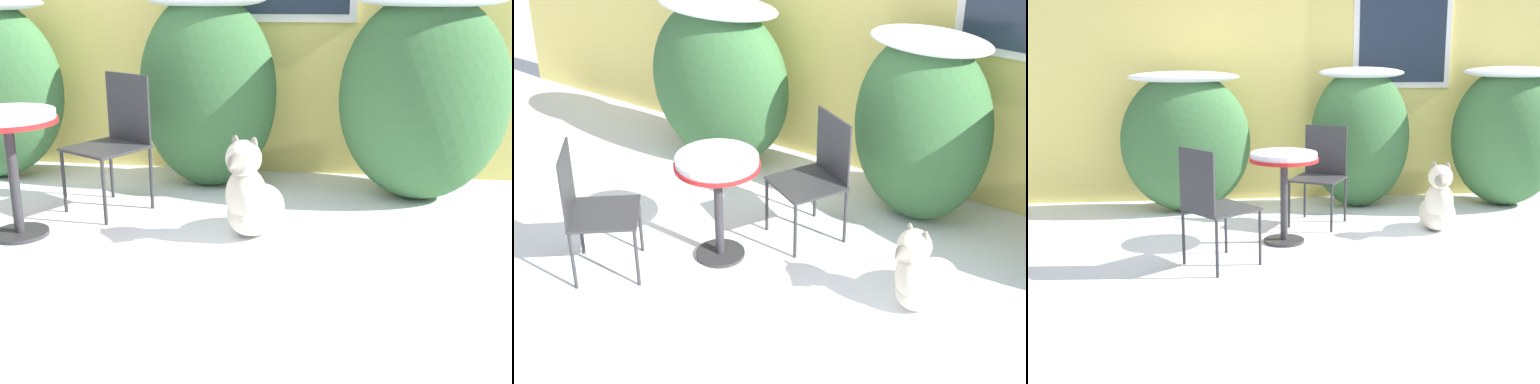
% 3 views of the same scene
% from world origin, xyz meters
% --- Properties ---
extents(ground_plane, '(16.00, 16.00, 0.00)m').
position_xyz_m(ground_plane, '(0.00, 0.00, 0.00)').
color(ground_plane, white).
extents(shrub_middle, '(1.04, 0.62, 1.45)m').
position_xyz_m(shrub_middle, '(0.59, 1.71, 0.76)').
color(shrub_middle, '#386638').
rests_on(shrub_middle, ground_plane).
extents(shrub_right, '(1.18, 0.99, 1.46)m').
position_xyz_m(shrub_right, '(2.16, 1.63, 0.77)').
color(shrub_right, '#386638').
rests_on(shrub_right, ground_plane).
extents(patio_table, '(0.58, 0.58, 0.78)m').
position_xyz_m(patio_table, '(-0.33, 0.47, 0.64)').
color(patio_table, '#2D2D30').
rests_on(patio_table, ground_plane).
extents(patio_chair_near_table, '(0.61, 0.61, 0.92)m').
position_xyz_m(patio_chair_near_table, '(0.08, 1.08, 0.50)').
color(patio_chair_near_table, '#2D2D30').
rests_on(patio_chair_near_table, ground_plane).
extents(dog, '(0.44, 0.71, 0.65)m').
position_xyz_m(dog, '(1.09, 0.67, 0.24)').
color(dog, beige).
rests_on(dog, ground_plane).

